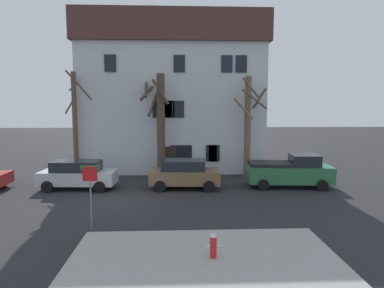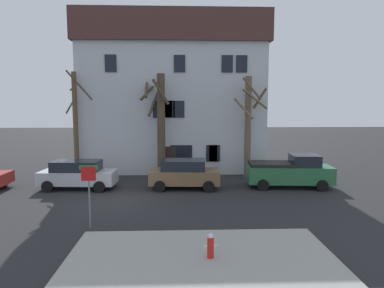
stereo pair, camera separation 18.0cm
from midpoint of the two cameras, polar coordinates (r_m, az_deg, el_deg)
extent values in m
plane|color=#262628|center=(19.17, -12.45, -9.14)|extent=(120.00, 120.00, 0.00)
cube|color=#999993|center=(11.50, 1.83, -19.60)|extent=(8.90, 6.13, 0.12)
cube|color=silver|center=(28.50, -3.41, 5.85)|extent=(13.78, 7.15, 9.60)
cube|color=#4C2D28|center=(29.04, -3.49, 17.63)|extent=(14.28, 7.65, 2.26)
cube|color=#2D231E|center=(25.20, -4.16, -2.81)|extent=(1.10, 0.12, 2.10)
cube|color=black|center=(25.12, -2.94, -1.56)|extent=(0.80, 0.08, 1.20)
cube|color=black|center=(25.13, -1.14, -1.55)|extent=(0.80, 0.08, 1.20)
cube|color=black|center=(25.24, 2.99, -1.52)|extent=(0.80, 0.08, 1.20)
cube|color=black|center=(25.27, 3.48, -1.52)|extent=(0.80, 0.08, 1.20)
cube|color=black|center=(24.91, -5.80, 5.73)|extent=(0.80, 0.08, 1.20)
cube|color=black|center=(24.89, -4.47, 5.75)|extent=(0.80, 0.08, 1.20)
cube|color=black|center=(24.88, -4.04, 5.75)|extent=(0.80, 0.08, 1.20)
cube|color=black|center=(24.88, -2.45, 5.76)|extent=(0.80, 0.08, 1.20)
cube|color=black|center=(25.47, -13.53, 12.82)|extent=(0.80, 0.08, 1.20)
cube|color=black|center=(25.04, -2.33, 13.10)|extent=(0.80, 0.08, 1.20)
cube|color=black|center=(25.29, 5.55, 13.01)|extent=(0.80, 0.08, 1.20)
cube|color=black|center=(25.46, 7.90, 12.94)|extent=(0.80, 0.08, 1.20)
cylinder|color=brown|center=(25.46, -18.89, 2.92)|extent=(0.34, 0.34, 7.37)
cylinder|color=brown|center=(24.66, -18.33, 9.16)|extent=(1.49, 1.24, 1.96)
cylinder|color=brown|center=(26.25, -18.07, 9.87)|extent=(1.86, 0.63, 1.41)
cylinder|color=brown|center=(25.90, -19.32, 6.59)|extent=(0.99, 0.66, 1.70)
cylinder|color=#4C3D2D|center=(24.09, -5.34, 2.89)|extent=(0.55, 0.55, 7.23)
cylinder|color=#4C3D2D|center=(24.08, -7.77, 8.86)|extent=(0.31, 2.06, 1.19)
cylinder|color=#4C3D2D|center=(24.37, -6.61, 6.58)|extent=(0.83, 1.29, 1.76)
cylinder|color=#4C3D2D|center=(24.56, -7.43, 8.59)|extent=(1.09, 1.93, 1.33)
cylinder|color=#4C3D2D|center=(23.55, -5.44, 8.56)|extent=(1.20, 0.21, 1.76)
cylinder|color=brown|center=(24.66, 8.92, 2.75)|extent=(0.46, 0.46, 7.08)
cylinder|color=brown|center=(24.05, 9.60, 8.98)|extent=(1.40, 0.40, 1.55)
cylinder|color=brown|center=(23.99, 8.25, 5.78)|extent=(1.30, 1.04, 1.47)
cylinder|color=brown|center=(25.09, 10.66, 7.11)|extent=(0.81, 1.76, 1.71)
cylinder|color=brown|center=(23.82, 10.08, 7.30)|extent=(1.88, 0.73, 1.38)
cylinder|color=black|center=(25.00, -28.87, -5.34)|extent=(0.68, 0.22, 0.68)
cube|color=#B7BABF|center=(22.27, -18.44, -5.23)|extent=(4.63, 2.05, 0.80)
cube|color=#1E232B|center=(22.17, -18.72, -3.43)|extent=(2.90, 1.73, 0.62)
cylinder|color=black|center=(22.72, -13.98, -5.84)|extent=(0.69, 0.26, 0.68)
cylinder|color=black|center=(21.07, -15.23, -6.84)|extent=(0.69, 0.26, 0.68)
cylinder|color=black|center=(23.70, -21.21, -5.58)|extent=(0.69, 0.26, 0.68)
cylinder|color=black|center=(22.12, -22.94, -6.50)|extent=(0.69, 0.26, 0.68)
cube|color=brown|center=(21.29, -1.41, -5.38)|extent=(4.34, 2.11, 0.83)
cube|color=#1E232B|center=(21.16, -1.65, -3.45)|extent=(2.72, 1.79, 0.62)
cylinder|color=black|center=(22.28, 2.40, -5.89)|extent=(0.69, 0.26, 0.68)
cylinder|color=black|center=(20.47, 2.56, -7.01)|extent=(0.69, 0.26, 0.68)
cylinder|color=black|center=(22.38, -5.03, -5.85)|extent=(0.69, 0.26, 0.68)
cylinder|color=black|center=(20.58, -5.55, -6.96)|extent=(0.69, 0.26, 0.68)
cube|color=#2D6B42|center=(22.43, 15.46, -4.75)|extent=(5.27, 2.38, 1.03)
cube|color=#1E232B|center=(22.51, 17.81, -2.55)|extent=(1.78, 1.85, 0.70)
cube|color=black|center=(22.09, 12.66, -3.22)|extent=(2.81, 2.09, 0.20)
cylinder|color=black|center=(23.90, 18.98, -5.39)|extent=(0.70, 0.28, 0.68)
cylinder|color=black|center=(22.09, 20.43, -6.41)|extent=(0.70, 0.28, 0.68)
cylinder|color=black|center=(23.14, 10.66, -5.53)|extent=(0.70, 0.28, 0.68)
cylinder|color=black|center=(21.27, 11.41, -6.62)|extent=(0.70, 0.28, 0.68)
cylinder|color=red|center=(11.84, 3.07, -16.62)|extent=(0.22, 0.22, 0.70)
sphere|color=silver|center=(11.70, 3.09, -14.96)|extent=(0.21, 0.21, 0.21)
cylinder|color=silver|center=(11.82, 2.27, -16.49)|extent=(0.10, 0.09, 0.09)
cylinder|color=silver|center=(11.85, 3.88, -16.44)|extent=(0.10, 0.09, 0.09)
cylinder|color=slate|center=(15.06, -16.67, -8.46)|extent=(0.07, 0.07, 2.60)
cube|color=red|center=(14.82, -16.81, -4.73)|extent=(0.60, 0.03, 0.60)
cube|color=#1E8C38|center=(14.81, -16.81, -3.75)|extent=(0.76, 0.02, 0.18)
camera|label=1|loc=(0.09, -90.23, -0.03)|focal=32.38mm
camera|label=2|loc=(0.09, 89.77, 0.03)|focal=32.38mm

